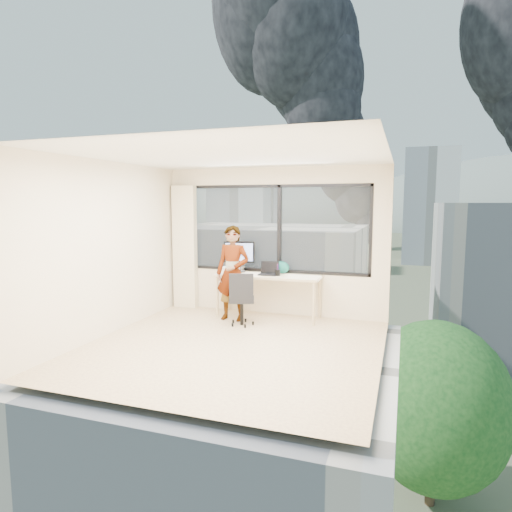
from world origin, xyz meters
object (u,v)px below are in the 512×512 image
at_px(chair, 242,298).
at_px(handbag, 281,267).
at_px(person, 233,273).
at_px(laptop, 268,269).
at_px(desk, 268,296).
at_px(game_console, 233,269).
at_px(monitor, 239,256).

relative_size(chair, handbag, 3.19).
distance_m(person, laptop, 0.62).
bearing_deg(laptop, desk, 98.80).
bearing_deg(game_console, person, -66.10).
xyz_separation_m(laptop, handbag, (0.17, 0.22, 0.01)).
distance_m(desk, handbag, 0.55).
height_order(chair, laptop, laptop).
bearing_deg(chair, game_console, 101.14).
xyz_separation_m(chair, person, (-0.26, 0.26, 0.36)).
distance_m(laptop, handbag, 0.28).
distance_m(person, monitor, 0.55).
height_order(desk, person, person).
bearing_deg(desk, laptop, -78.99).
bearing_deg(game_console, laptop, -14.40).
xyz_separation_m(game_console, laptop, (0.74, -0.24, 0.06)).
relative_size(chair, game_console, 2.73).
xyz_separation_m(person, handbag, (0.70, 0.55, 0.05)).
xyz_separation_m(chair, monitor, (-0.33, 0.75, 0.58)).
xyz_separation_m(monitor, handbag, (0.77, 0.05, -0.17)).
height_order(person, handbag, person).
bearing_deg(handbag, desk, -116.13).
height_order(desk, handbag, handbag).
bearing_deg(person, laptop, 33.77).
bearing_deg(desk, handbag, 48.09).
height_order(monitor, laptop, monitor).
bearing_deg(monitor, person, -91.86).
bearing_deg(person, chair, -43.00).
xyz_separation_m(chair, handbag, (0.44, 0.80, 0.41)).
bearing_deg(desk, game_console, 163.80).
bearing_deg(laptop, person, -150.24).
bearing_deg(monitor, chair, -76.34).
bearing_deg(desk, person, -146.10).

